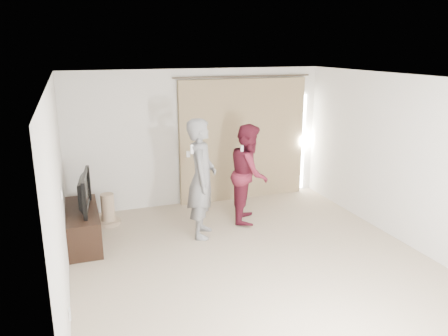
{
  "coord_description": "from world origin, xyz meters",
  "views": [
    {
      "loc": [
        -2.3,
        -5.19,
        3.0
      ],
      "look_at": [
        -0.03,
        1.2,
        1.1
      ],
      "focal_mm": 35.0,
      "sensor_mm": 36.0,
      "label": 1
    }
  ],
  "objects": [
    {
      "name": "curtain",
      "position": [
        0.91,
        2.68,
        1.2
      ],
      "size": [
        2.8,
        0.11,
        2.46
      ],
      "color": "tan",
      "rests_on": "ground"
    },
    {
      "name": "ceiling",
      "position": [
        0.0,
        0.0,
        2.6
      ],
      "size": [
        5.0,
        5.5,
        0.01
      ],
      "primitive_type": "cube",
      "color": "white",
      "rests_on": "wall_back"
    },
    {
      "name": "person_man",
      "position": [
        -0.41,
        1.18,
        0.97
      ],
      "size": [
        0.69,
        0.83,
        1.93
      ],
      "color": "slate",
      "rests_on": "ground"
    },
    {
      "name": "scratching_post",
      "position": [
        -1.82,
        2.16,
        0.22
      ],
      "size": [
        0.41,
        0.41,
        0.55
      ],
      "color": "tan",
      "rests_on": "ground"
    },
    {
      "name": "wall_left",
      "position": [
        -2.5,
        -0.0,
        1.3
      ],
      "size": [
        0.04,
        5.5,
        2.6
      ],
      "color": "beige",
      "rests_on": "ground"
    },
    {
      "name": "tv_console",
      "position": [
        -2.27,
        1.54,
        0.27
      ],
      "size": [
        0.49,
        1.43,
        0.55
      ],
      "primitive_type": "cube",
      "color": "black",
      "rests_on": "ground"
    },
    {
      "name": "person_woman",
      "position": [
        0.56,
        1.54,
        0.86
      ],
      "size": [
        0.95,
        1.04,
        1.73
      ],
      "color": "maroon",
      "rests_on": "ground"
    },
    {
      "name": "wall_back",
      "position": [
        0.0,
        2.75,
        1.3
      ],
      "size": [
        5.0,
        0.04,
        2.6
      ],
      "primitive_type": "cube",
      "color": "beige",
      "rests_on": "ground"
    },
    {
      "name": "floor",
      "position": [
        0.0,
        0.0,
        0.0
      ],
      "size": [
        5.5,
        5.5,
        0.0
      ],
      "primitive_type": "plane",
      "color": "tan",
      "rests_on": "ground"
    },
    {
      "name": "tv",
      "position": [
        -2.27,
        1.54,
        0.84
      ],
      "size": [
        0.24,
        1.01,
        0.58
      ],
      "primitive_type": "imported",
      "rotation": [
        0.0,
        0.0,
        1.46
      ],
      "color": "black",
      "rests_on": "tv_console"
    }
  ]
}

